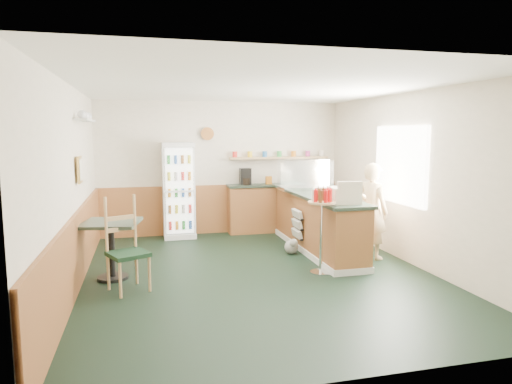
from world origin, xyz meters
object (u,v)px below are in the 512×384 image
object	(u,v)px
condiment_stand	(322,216)
shopkeeper	(372,211)
drinks_fridge	(179,190)
cafe_table	(111,239)
cafe_chair	(128,241)
cash_register	(344,195)
display_case	(305,175)

from	to	relation	value
condiment_stand	shopkeeper	bearing A→B (deg)	27.00
drinks_fridge	shopkeeper	size ratio (longest dim) A/B	1.19
condiment_stand	cafe_table	world-z (taller)	condiment_stand
shopkeeper	condiment_stand	distance (m)	1.27
shopkeeper	condiment_stand	size ratio (longest dim) A/B	1.27
drinks_fridge	cafe_chair	world-z (taller)	drinks_fridge
shopkeeper	cash_register	bearing A→B (deg)	96.36
cash_register	cafe_table	world-z (taller)	cash_register
display_case	cash_register	xyz separation A→B (m)	(0.00, -1.71, -0.15)
shopkeeper	cafe_chair	xyz separation A→B (m)	(-3.86, -0.58, -0.14)
condiment_stand	cafe_table	xyz separation A→B (m)	(-2.97, 0.46, -0.28)
drinks_fridge	display_case	distance (m)	2.51
display_case	cash_register	size ratio (longest dim) A/B	2.22
condiment_stand	cash_register	bearing A→B (deg)	21.30
drinks_fridge	cafe_chair	size ratio (longest dim) A/B	1.52
drinks_fridge	cafe_chair	xyz separation A→B (m)	(-0.90, -2.92, -0.29)
shopkeeper	cafe_table	size ratio (longest dim) A/B	1.78
display_case	condiment_stand	xyz separation A→B (m)	(-0.43, -1.87, -0.42)
drinks_fridge	condiment_stand	xyz separation A→B (m)	(1.84, -2.91, -0.08)
cafe_table	cafe_chair	world-z (taller)	cafe_chair
drinks_fridge	condiment_stand	bearing A→B (deg)	-57.72
cash_register	cafe_table	size ratio (longest dim) A/B	0.49
condiment_stand	cafe_table	size ratio (longest dim) A/B	1.41
shopkeeper	cafe_table	xyz separation A→B (m)	(-4.10, -0.12, -0.21)
drinks_fridge	cash_register	xyz separation A→B (m)	(2.26, -2.74, 0.19)
shopkeeper	display_case	bearing A→B (deg)	4.45
display_case	shopkeeper	xyz separation A→B (m)	(0.70, -1.30, -0.49)
drinks_fridge	cafe_chair	distance (m)	3.06
display_case	cafe_table	xyz separation A→B (m)	(-3.40, -1.42, -0.70)
shopkeeper	condiment_stand	world-z (taller)	shopkeeper
drinks_fridge	cafe_chair	bearing A→B (deg)	-107.09
display_case	cafe_chair	xyz separation A→B (m)	(-3.16, -1.88, -0.63)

